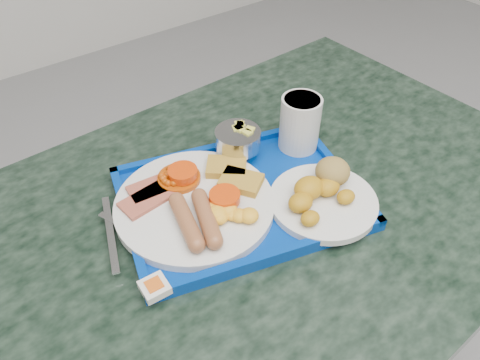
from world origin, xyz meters
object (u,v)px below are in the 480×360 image
Objects in this scene: main_plate at (199,202)px; bread_plate at (323,193)px; table at (257,264)px; tray at (240,199)px; juice_cup at (300,122)px; fruit_bowl at (238,139)px.

bread_plate reaches higher than main_plate.
tray is (-0.03, 0.02, 0.19)m from table.
juice_cup is at bearing 23.93° from table.
table is 4.27× the size of main_plate.
bread_plate is (0.08, -0.07, 0.21)m from table.
bread_plate is (0.11, -0.09, 0.02)m from tray.
bread_plate is 1.73× the size of juice_cup.
bread_plate is at bearing -32.62° from main_plate.
main_plate is at bearing 158.57° from table.
main_plate is 1.47× the size of bread_plate.
fruit_bowl is (-0.04, 0.19, 0.02)m from bread_plate.
fruit_bowl is at bearing 157.84° from juice_cup.
main_plate is 0.16m from fruit_bowl.
table is 0.23m from main_plate.
main_plate is at bearing -152.11° from fruit_bowl.
tray is 0.19m from juice_cup.
main_plate is 2.53× the size of juice_cup.
table is 2.47× the size of tray.
tray is 1.73× the size of main_plate.
tray is 0.14m from bread_plate.
main_plate is at bearing 147.38° from bread_plate.
bread_plate and fruit_bowl have the same top height.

